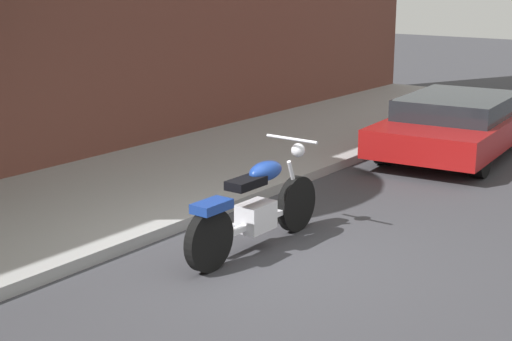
{
  "coord_description": "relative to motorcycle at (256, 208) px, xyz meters",
  "views": [
    {
      "loc": [
        -6.34,
        -4.68,
        3.03
      ],
      "look_at": [
        0.21,
        0.22,
        0.92
      ],
      "focal_mm": 53.77,
      "sensor_mm": 36.0,
      "label": 1
    }
  ],
  "objects": [
    {
      "name": "ground_plane",
      "position": [
        -0.21,
        -0.23,
        -0.48
      ],
      "size": [
        60.0,
        60.0,
        0.0
      ],
      "primitive_type": "plane",
      "color": "#38383D"
    },
    {
      "name": "motorcycle",
      "position": [
        0.0,
        0.0,
        0.0
      ],
      "size": [
        2.3,
        0.7,
        1.18
      ],
      "color": "black",
      "rests_on": "ground"
    },
    {
      "name": "parked_car_red",
      "position": [
        5.84,
        0.04,
        0.07
      ],
      "size": [
        4.41,
        2.21,
        1.03
      ],
      "color": "black",
      "rests_on": "ground"
    },
    {
      "name": "sidewalk",
      "position": [
        -0.21,
        2.77,
        -0.41
      ],
      "size": [
        24.71,
        3.39,
        0.14
      ],
      "primitive_type": "cube",
      "color": "#969696",
      "rests_on": "ground"
    }
  ]
}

